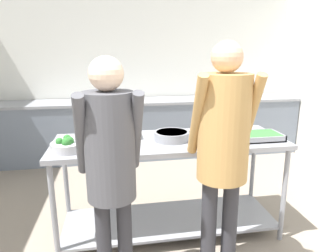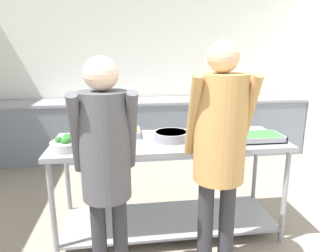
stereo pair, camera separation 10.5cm
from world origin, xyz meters
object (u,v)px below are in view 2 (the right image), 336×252
broccoli_bowl (67,144)px  serving_tray_vegetables (258,137)px  sauce_pan (171,136)px  water_bottle (207,92)px  serving_tray_roast (117,133)px  guest_serving_left (220,140)px  guest_serving_right (105,155)px  plate_stack (214,137)px

broccoli_bowl → serving_tray_vegetables: bearing=1.6°
sauce_pan → water_bottle: bearing=67.5°
serving_tray_roast → guest_serving_left: (0.73, -0.81, 0.15)m
broccoli_bowl → guest_serving_right: (0.34, -0.52, 0.08)m
sauce_pan → guest_serving_left: guest_serving_left is taller
plate_stack → guest_serving_right: (-0.91, -0.64, 0.10)m
serving_tray_vegetables → guest_serving_right: guest_serving_right is taller
serving_tray_vegetables → broccoli_bowl: bearing=-178.4°
guest_serving_right → plate_stack: bearing=35.3°
serving_tray_roast → serving_tray_vegetables: (1.24, -0.31, -0.00)m
serving_tray_roast → plate_stack: serving_tray_roast is taller
serving_tray_vegetables → water_bottle: 2.28m
sauce_pan → plate_stack: 0.39m
broccoli_bowl → water_bottle: water_bottle is taller
sauce_pan → guest_serving_right: guest_serving_right is taller
guest_serving_left → plate_stack: bearing=76.5°
serving_tray_vegetables → guest_serving_right: size_ratio=0.25×
water_bottle → serving_tray_roast: bearing=-125.0°
broccoli_bowl → serving_tray_vegetables: 1.62m
broccoli_bowl → guest_serving_right: 0.62m
serving_tray_roast → water_bottle: 2.40m
serving_tray_vegetables → guest_serving_left: 0.73m
plate_stack → water_bottle: bearing=76.8°
serving_tray_roast → serving_tray_vegetables: same height
sauce_pan → guest_serving_left: size_ratio=0.26×
broccoli_bowl → water_bottle: bearing=52.8°
serving_tray_roast → water_bottle: size_ratio=1.83×
broccoli_bowl → guest_serving_left: guest_serving_left is taller
serving_tray_vegetables → guest_serving_right: (-1.28, -0.56, 0.10)m
guest_serving_right → water_bottle: guest_serving_right is taller
broccoli_bowl → serving_tray_roast: (0.38, 0.35, -0.02)m
broccoli_bowl → serving_tray_vegetables: broccoli_bowl is taller
sauce_pan → guest_serving_right: 0.85m
broccoli_bowl → guest_serving_left: size_ratio=0.15×
serving_tray_roast → guest_serving_left: guest_serving_left is taller
plate_stack → water_bottle: (0.51, 2.19, 0.10)m
serving_tray_vegetables → serving_tray_roast: bearing=166.0°
plate_stack → guest_serving_left: guest_serving_left is taller
sauce_pan → serving_tray_roast: bearing=156.9°
broccoli_bowl → serving_tray_roast: 0.52m
plate_stack → guest_serving_left: (-0.14, -0.58, 0.15)m
serving_tray_roast → guest_serving_right: size_ratio=0.26×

